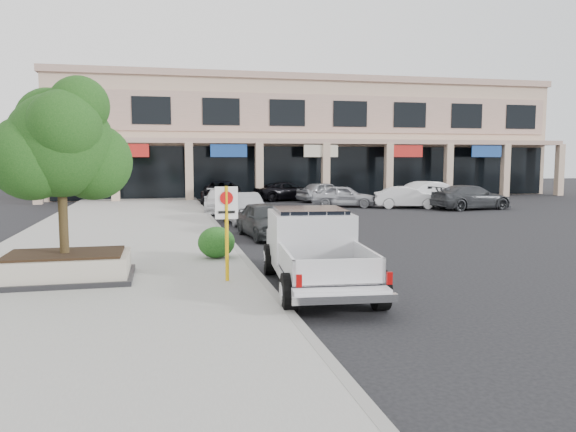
% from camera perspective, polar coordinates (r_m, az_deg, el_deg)
% --- Properties ---
extents(ground, '(120.00, 120.00, 0.00)m').
position_cam_1_polar(ground, '(13.98, 3.96, -7.00)').
color(ground, black).
rests_on(ground, ground).
extents(sidewalk, '(8.00, 52.00, 0.15)m').
position_cam_1_polar(sidewalk, '(19.35, -17.26, -3.39)').
color(sidewalk, gray).
rests_on(sidewalk, ground).
extents(curb, '(0.20, 52.00, 0.15)m').
position_cam_1_polar(curb, '(19.43, -5.55, -3.11)').
color(curb, gray).
rests_on(curb, ground).
extents(strip_mall, '(40.55, 12.43, 9.50)m').
position_cam_1_polar(strip_mall, '(48.49, 1.52, 7.90)').
color(strip_mall, tan).
rests_on(strip_mall, ground).
extents(planter, '(3.20, 2.20, 0.68)m').
position_cam_1_polar(planter, '(14.77, -21.69, -4.83)').
color(planter, black).
rests_on(planter, sidewalk).
extents(planter_tree, '(2.90, 2.55, 4.00)m').
position_cam_1_polar(planter_tree, '(14.66, -21.52, 6.65)').
color(planter_tree, black).
rests_on(planter_tree, planter).
extents(no_parking_sign, '(0.55, 0.09, 2.30)m').
position_cam_1_polar(no_parking_sign, '(13.56, -6.26, -0.42)').
color(no_parking_sign, '#ECB10C').
rests_on(no_parking_sign, sidewalk).
extents(hedge, '(1.10, 0.99, 0.93)m').
position_cam_1_polar(hedge, '(16.84, -7.28, -2.67)').
color(hedge, '#154112').
rests_on(hedge, sidewalk).
extents(pickup_truck, '(2.71, 6.06, 1.85)m').
position_cam_1_polar(pickup_truck, '(13.34, 3.01, -3.56)').
color(pickup_truck, silver).
rests_on(pickup_truck, ground).
extents(curb_car_a, '(2.08, 4.24, 1.39)m').
position_cam_1_polar(curb_car_a, '(21.96, -2.28, -0.40)').
color(curb_car_a, '#2A2D2F').
rests_on(curb_car_a, ground).
extents(curb_car_b, '(1.96, 4.54, 1.45)m').
position_cam_1_polar(curb_car_b, '(26.65, -4.58, 0.78)').
color(curb_car_b, '#989B9F').
rests_on(curb_car_b, ground).
extents(curb_car_c, '(2.23, 4.71, 1.33)m').
position_cam_1_polar(curb_car_c, '(32.25, -6.88, 1.55)').
color(curb_car_c, silver).
rests_on(curb_car_c, ground).
extents(curb_car_d, '(3.23, 5.84, 1.55)m').
position_cam_1_polar(curb_car_d, '(37.69, -6.78, 2.36)').
color(curb_car_d, black).
rests_on(curb_car_d, ground).
extents(lot_car_a, '(4.38, 3.12, 1.38)m').
position_cam_1_polar(lot_car_a, '(35.74, 5.72, 2.04)').
color(lot_car_a, '#AEAFB6').
rests_on(lot_car_a, ground).
extents(lot_car_b, '(4.28, 2.48, 1.33)m').
position_cam_1_polar(lot_car_b, '(35.44, 12.04, 1.86)').
color(lot_car_b, silver).
rests_on(lot_car_b, ground).
extents(lot_car_c, '(5.27, 2.70, 1.46)m').
position_cam_1_polar(lot_car_c, '(35.58, 18.09, 1.82)').
color(lot_car_c, '#323437').
rests_on(lot_car_c, ground).
extents(lot_car_d, '(5.17, 3.14, 1.34)m').
position_cam_1_polar(lot_car_d, '(40.90, 0.01, 2.54)').
color(lot_car_d, black).
rests_on(lot_car_d, ground).
extents(lot_car_e, '(4.48, 3.09, 1.42)m').
position_cam_1_polar(lot_car_e, '(39.70, 3.72, 2.47)').
color(lot_car_e, '#94969B').
rests_on(lot_car_e, ground).
extents(lot_car_f, '(5.07, 2.65, 1.59)m').
position_cam_1_polar(lot_car_f, '(37.36, 14.54, 2.21)').
color(lot_car_f, silver).
rests_on(lot_car_f, ground).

